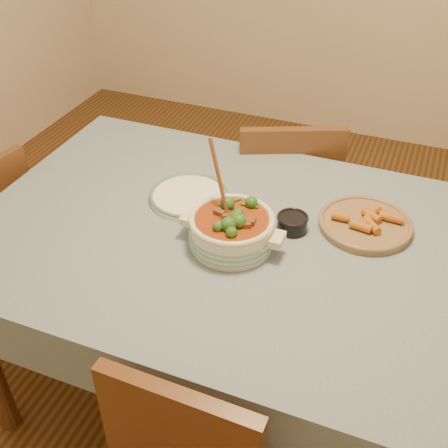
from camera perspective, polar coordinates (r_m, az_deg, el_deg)
name	(u,v)px	position (r m, az deg, el deg)	size (l,w,h in m)	color
floor	(241,392)	(2.23, 1.76, -16.72)	(4.50, 4.50, 0.00)	#432613
dining_table	(245,260)	(1.74, 2.17, -3.64)	(1.68, 1.08, 0.76)	brown
stew_casserole	(232,228)	(1.61, 0.78, -0.39)	(0.31, 0.25, 0.29)	beige
white_plate	(189,196)	(1.84, -3.58, 2.88)	(0.27, 0.27, 0.02)	white
condiment_bowl	(292,222)	(1.70, 6.96, 0.19)	(0.12, 0.12, 0.05)	black
fried_plate	(365,222)	(1.76, 14.17, 0.15)	(0.32, 0.32, 0.05)	#846649
chair_far	(285,197)	(2.35, 6.20, 2.74)	(0.52, 0.52, 0.85)	brown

